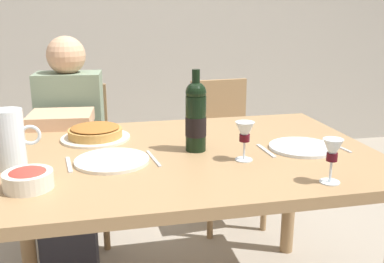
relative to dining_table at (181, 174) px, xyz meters
The scene contains 16 objects.
dining_table is the anchor object (origin of this frame).
wine_bottle 0.24m from the dining_table, ahead, with size 0.08×0.08×0.32m.
water_pitcher 0.63m from the dining_table, behind, with size 0.16×0.10×0.21m.
baked_tart 0.42m from the dining_table, 142.21° to the left, with size 0.29×0.29×0.06m.
salad_bowl 0.59m from the dining_table, 154.78° to the right, with size 0.15×0.15×0.06m.
wine_glass_left_diner 0.60m from the dining_table, 45.04° to the right, with size 0.06×0.06×0.14m.
wine_glass_right_diner 0.31m from the dining_table, 34.47° to the right, with size 0.07×0.07×0.14m.
dinner_plate_left_setting 0.49m from the dining_table, ahead, with size 0.26×0.26×0.01m, color silver.
dinner_plate_right_setting 0.29m from the dining_table, 167.31° to the right, with size 0.27×0.27×0.01m, color silver.
fork_left_setting 0.34m from the dining_table, 10.94° to the right, with size 0.16×0.01×0.01m, color silver.
knife_left_setting 0.63m from the dining_table, ahead, with size 0.18×0.01×0.01m, color silver.
knife_right_setting 0.16m from the dining_table, 152.53° to the right, with size 0.18×0.01×0.01m, color silver.
spoon_right_setting 0.43m from the dining_table, behind, with size 0.16×0.01×0.01m, color silver.
chair_left 1.03m from the dining_table, 115.73° to the left, with size 0.44×0.44×0.87m.
diner_left 0.82m from the dining_table, 124.08° to the left, with size 0.37×0.53×1.16m.
chair_right 1.03m from the dining_table, 63.94° to the left, with size 0.43×0.43×0.87m.
Camera 1 is at (-0.30, -1.57, 1.29)m, focal length 40.80 mm.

